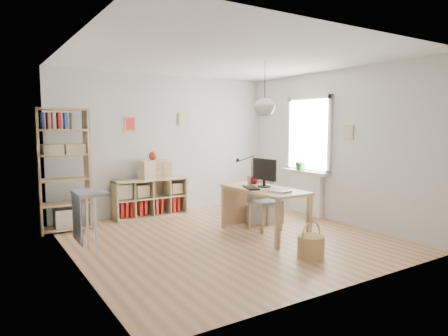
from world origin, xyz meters
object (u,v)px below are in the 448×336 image
tall_bookshelf (63,165)px  monitor (264,171)px  storage_chest (261,209)px  desk (264,194)px  drawer_chest (155,169)px  chair (263,199)px  cube_shelf (149,201)px

tall_bookshelf → monitor: (2.66, -1.86, -0.09)m
storage_chest → monitor: monitor is taller
tall_bookshelf → desk: bearing=-37.0°
tall_bookshelf → drawer_chest: (1.69, 0.24, -0.19)m
desk → drawer_chest: bearing=112.2°
monitor → tall_bookshelf: bearing=142.6°
chair → drawer_chest: 2.23m
tall_bookshelf → cube_shelf: bearing=10.2°
tall_bookshelf → chair: tall_bookshelf is taller
desk → chair: 0.41m
cube_shelf → tall_bookshelf: bearing=-169.8°
desk → cube_shelf: 2.48m
monitor → chair: bearing=51.9°
storage_chest → monitor: size_ratio=1.80×
tall_bookshelf → storage_chest: 3.45m
chair → monitor: (-0.15, -0.21, 0.50)m
desk → cube_shelf: bearing=114.6°
desk → drawer_chest: drawer_chest is taller
cube_shelf → storage_chest: cube_shelf is taller
cube_shelf → drawer_chest: (0.13, -0.04, 0.60)m
monitor → drawer_chest: 2.32m
storage_chest → drawer_chest: drawer_chest is taller
chair → drawer_chest: bearing=124.6°
cube_shelf → drawer_chest: size_ratio=2.30×
monitor → drawer_chest: size_ratio=0.85×
desk → storage_chest: bearing=54.6°
cube_shelf → drawer_chest: bearing=-17.9°
tall_bookshelf → chair: bearing=-30.3°
desk → storage_chest: size_ratio=1.61×
storage_chest → tall_bookshelf: bearing=178.9°
storage_chest → monitor: bearing=-105.0°
desk → monitor: monitor is taller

